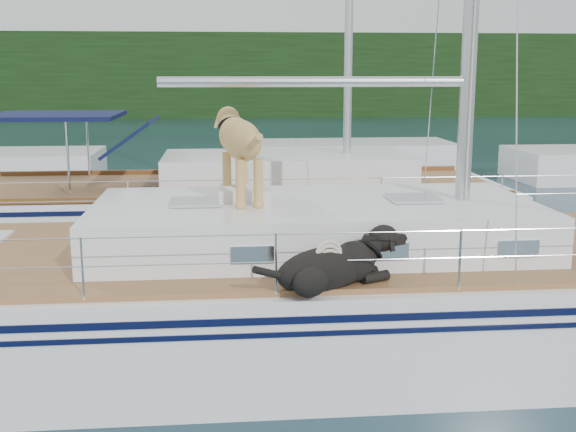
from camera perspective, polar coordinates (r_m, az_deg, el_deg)
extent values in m
plane|color=black|center=(9.00, -3.10, -10.35)|extent=(120.00, 120.00, 0.00)
cube|color=black|center=(53.36, -5.14, 11.00)|extent=(90.00, 3.00, 6.00)
cube|color=#595147|center=(54.63, -5.10, 8.49)|extent=(92.00, 1.00, 1.20)
cube|color=white|center=(8.83, -3.14, -7.33)|extent=(12.00, 3.80, 1.40)
cube|color=#9A653D|center=(8.62, -3.19, -2.73)|extent=(11.52, 3.50, 0.06)
cube|color=white|center=(8.62, 2.11, -0.65)|extent=(5.20, 2.50, 0.55)
cylinder|color=silver|center=(8.43, 2.19, 10.56)|extent=(3.60, 0.12, 0.12)
cylinder|color=silver|center=(6.79, -2.66, -1.50)|extent=(10.56, 0.01, 0.01)
cylinder|color=silver|center=(10.22, -3.61, 2.87)|extent=(10.56, 0.01, 0.01)
cube|color=#1D35B6|center=(9.84, -10.55, -0.82)|extent=(0.71, 0.60, 0.05)
cube|color=silver|center=(8.67, -3.39, 1.79)|extent=(0.63, 0.53, 0.16)
torus|color=beige|center=(6.89, 3.23, -3.02)|extent=(0.36, 0.20, 0.35)
cube|color=white|center=(14.37, -4.89, -0.21)|extent=(11.00, 3.50, 1.30)
cube|color=#9A653D|center=(14.25, -4.93, 2.35)|extent=(10.56, 3.29, 0.06)
cube|color=white|center=(14.26, -0.12, 3.81)|extent=(4.80, 2.30, 0.55)
cube|color=#0E123D|center=(14.44, -17.94, 7.55)|extent=(2.40, 2.30, 0.08)
cube|color=white|center=(24.91, 4.63, 4.60)|extent=(7.20, 3.00, 1.10)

